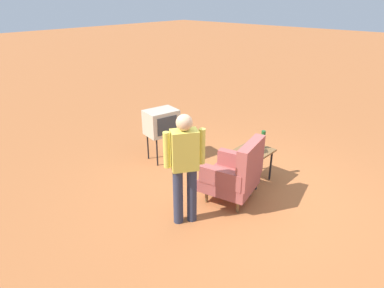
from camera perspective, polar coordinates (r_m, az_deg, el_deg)
name	(u,v)px	position (r m, az deg, el deg)	size (l,w,h in m)	color
ground_plane	(248,196)	(5.59, 9.54, -8.86)	(60.00, 60.00, 0.00)	#AD6033
armchair	(236,173)	(5.21, 7.55, -4.97)	(0.91, 0.92, 1.06)	brown
side_table	(254,154)	(5.83, 10.57, -1.73)	(0.56, 0.56, 0.59)	black
tv_on_stand	(161,123)	(6.41, -5.31, 3.68)	(0.68, 0.55, 1.03)	black
person_standing	(185,164)	(4.49, -1.27, -3.38)	(0.49, 0.38, 1.64)	#2D3347
soda_can_red	(256,154)	(5.51, 10.95, -1.68)	(0.07, 0.07, 0.12)	red
soda_can_blue	(254,146)	(5.79, 10.68, -0.34)	(0.07, 0.07, 0.12)	blue
bottle_wine_green	(263,140)	(5.83, 12.08, 0.75)	(0.07, 0.07, 0.32)	#1E5623
bottle_short_clear	(257,146)	(5.70, 11.15, -0.36)	(0.06, 0.06, 0.20)	silver
flower_vase	(254,146)	(5.58, 10.61, -0.34)	(0.15, 0.10, 0.27)	silver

